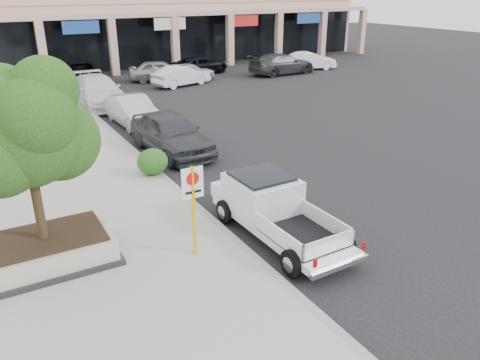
# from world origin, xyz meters

# --- Properties ---
(ground) EXTENTS (120.00, 120.00, 0.00)m
(ground) POSITION_xyz_m (0.00, 0.00, 0.00)
(ground) COLOR black
(ground) RESTS_ON ground
(sidewalk) EXTENTS (8.00, 52.00, 0.15)m
(sidewalk) POSITION_xyz_m (-5.50, 6.00, 0.07)
(sidewalk) COLOR gray
(sidewalk) RESTS_ON ground
(curb) EXTENTS (0.20, 52.00, 0.15)m
(curb) POSITION_xyz_m (-1.55, 6.00, 0.07)
(curb) COLOR gray
(curb) RESTS_ON ground
(strip_mall) EXTENTS (40.55, 12.43, 9.50)m
(strip_mall) POSITION_xyz_m (8.00, 33.93, 4.75)
(strip_mall) COLOR tan
(strip_mall) RESTS_ON ground
(planter) EXTENTS (3.20, 2.20, 0.68)m
(planter) POSITION_xyz_m (-6.00, 1.67, 0.48)
(planter) COLOR black
(planter) RESTS_ON sidewalk
(planter_tree) EXTENTS (2.90, 2.55, 4.00)m
(planter_tree) POSITION_xyz_m (-5.87, 1.82, 3.41)
(planter_tree) COLOR black
(planter_tree) RESTS_ON planter
(no_parking_sign) EXTENTS (0.55, 0.09, 2.30)m
(no_parking_sign) POSITION_xyz_m (-2.75, 0.23, 1.63)
(no_parking_sign) COLOR #ECA90C
(no_parking_sign) RESTS_ON sidewalk
(hedge) EXTENTS (1.10, 0.99, 0.93)m
(hedge) POSITION_xyz_m (-1.80, 5.80, 0.62)
(hedge) COLOR #1C4614
(hedge) RESTS_ON sidewalk
(pickup_truck) EXTENTS (1.91, 4.94, 1.54)m
(pickup_truck) POSITION_xyz_m (-0.35, 0.04, 0.77)
(pickup_truck) COLOR silver
(pickup_truck) RESTS_ON ground
(curb_car_a) EXTENTS (2.28, 4.99, 1.66)m
(curb_car_a) POSITION_xyz_m (-0.17, 8.04, 0.83)
(curb_car_a) COLOR #313336
(curb_car_a) RESTS_ON ground
(curb_car_b) EXTENTS (1.73, 4.42, 1.43)m
(curb_car_b) POSITION_xyz_m (-0.23, 12.79, 0.72)
(curb_car_b) COLOR #A7AAAF
(curb_car_b) RESTS_ON ground
(curb_car_c) EXTENTS (2.45, 5.74, 1.65)m
(curb_car_c) POSITION_xyz_m (-0.65, 17.77, 0.82)
(curb_car_c) COLOR silver
(curb_car_c) RESTS_ON ground
(curb_car_d) EXTENTS (3.05, 5.85, 1.57)m
(curb_car_d) POSITION_xyz_m (-0.11, 24.38, 0.79)
(curb_car_d) COLOR black
(curb_car_d) RESTS_ON ground
(lot_car_a) EXTENTS (4.13, 2.17, 1.34)m
(lot_car_a) POSITION_xyz_m (6.75, 21.86, 0.67)
(lot_car_a) COLOR #B0B2B8
(lot_car_a) RESTS_ON ground
(lot_car_b) EXTENTS (4.35, 2.51, 1.36)m
(lot_car_b) POSITION_xyz_m (5.74, 20.73, 0.68)
(lot_car_b) COLOR silver
(lot_car_b) RESTS_ON ground
(lot_car_c) EXTENTS (5.53, 2.48, 1.57)m
(lot_car_c) POSITION_xyz_m (14.28, 21.07, 0.79)
(lot_car_c) COLOR #2C2E31
(lot_car_c) RESTS_ON ground
(lot_car_d) EXTENTS (5.26, 3.55, 1.34)m
(lot_car_d) POSITION_xyz_m (8.76, 24.25, 0.67)
(lot_car_d) COLOR black
(lot_car_d) RESTS_ON ground
(lot_car_e) EXTENTS (4.67, 3.24, 1.48)m
(lot_car_e) POSITION_xyz_m (5.06, 22.95, 0.74)
(lot_car_e) COLOR gray
(lot_car_e) RESTS_ON ground
(lot_car_f) EXTENTS (4.48, 2.59, 1.39)m
(lot_car_f) POSITION_xyz_m (17.47, 21.78, 0.70)
(lot_car_f) COLOR white
(lot_car_f) RESTS_ON ground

